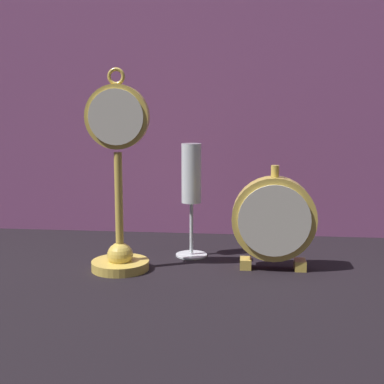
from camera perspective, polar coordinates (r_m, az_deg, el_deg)
ground_plane at (r=0.91m, az=-0.53°, el=-9.17°), size 4.00×4.00×0.00m
fabric_backdrop_drape at (r=1.19m, az=1.25°, el=10.54°), size 1.52×0.01×0.63m
pocket_watch_on_stand at (r=0.93m, az=-7.83°, el=0.00°), size 0.11×0.10×0.35m
mantel_clock_silver at (r=0.95m, az=8.72°, el=-2.93°), size 0.15×0.04×0.19m
champagne_flute at (r=1.01m, az=-0.06°, el=0.84°), size 0.06×0.06×0.22m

